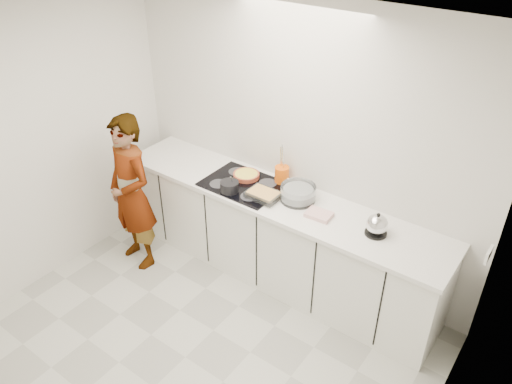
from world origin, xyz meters
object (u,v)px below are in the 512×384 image
Objects in this scene: cook at (131,194)px; hob at (243,184)px; mixing_bowl at (298,194)px; kettle at (377,225)px; utensil_crock at (282,175)px; saucepan at (230,187)px; baking_dish at (263,194)px; tart_dish at (246,175)px.

hob is at bearing 43.98° from cook.
mixing_bowl is (0.55, 0.08, 0.06)m from hob.
kettle reaches higher than utensil_crock.
saucepan is 0.67× the size of baking_dish.
cook is at bearing -139.38° from tart_dish.
kettle reaches higher than hob.
tart_dish is 0.21× the size of cook.
cook is at bearing -153.53° from saucepan.
kettle is (0.77, -0.05, 0.02)m from mixing_bowl.
utensil_crock is 1.44m from cook.
kettle is 1.07m from utensil_crock.
kettle reaches higher than tart_dish.
kettle is at bearing 1.18° from hob.
saucepan is at bearing -96.50° from hob.
mixing_bowl is 0.32m from utensil_crock.
kettle is at bearing 8.69° from saucepan.
hob is at bearing 164.21° from baking_dish.
tart_dish is at bearing 176.58° from kettle.
kettle is at bearing 25.50° from cook.
mixing_bowl is at bearing 35.04° from cook.
mixing_bowl reaches higher than baking_dish.
cook is at bearing -163.94° from kettle.
tart_dish is 1.68× the size of saucepan.
utensil_crock is (0.31, 0.13, 0.05)m from tart_dish.
hob is at bearing -137.92° from utensil_crock.
saucepan is 0.12× the size of cook.
cook is (-1.14, -0.84, -0.20)m from utensil_crock.
utensil_crock is at bearing 22.89° from tart_dish.
cook reaches higher than baking_dish.
kettle is (1.33, 0.20, 0.02)m from saucepan.
mixing_bowl is 0.22× the size of cook.
utensil_crock reaches higher than mixing_bowl.
kettle is at bearing -3.85° from mixing_bowl.
mixing_bowl reaches higher than hob.
utensil_crock is at bearing 93.81° from baking_dish.
hob is 0.30m from baking_dish.
utensil_crock reaches higher than baking_dish.
baking_dish is at bearing -86.19° from utensil_crock.
baking_dish is at bearing -15.79° from hob.
saucepan reaches higher than baking_dish.
hob is 0.12m from tart_dish.
tart_dish is (-0.05, 0.11, 0.03)m from hob.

